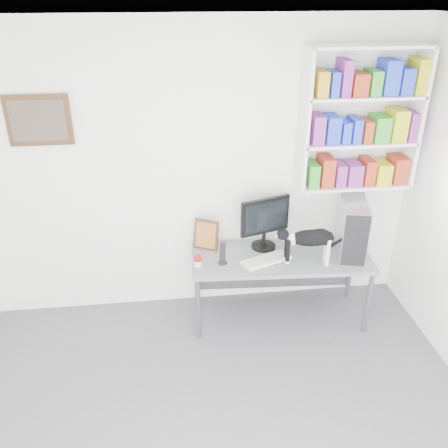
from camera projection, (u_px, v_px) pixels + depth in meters
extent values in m
cube|color=silver|center=(227.00, 43.00, 1.91)|extent=(4.00, 4.00, 0.01)
cube|color=white|center=(199.00, 175.00, 4.29)|extent=(4.00, 0.01, 2.70)
cube|color=white|center=(361.00, 120.00, 4.08)|extent=(1.03, 0.28, 1.24)
cube|color=#4F3319|center=(39.00, 120.00, 3.87)|extent=(0.52, 0.04, 0.42)
cube|color=gray|center=(279.00, 287.00, 4.48)|extent=(1.66, 0.73, 0.68)
cube|color=black|center=(264.00, 223.00, 4.35)|extent=(0.53, 0.37, 0.51)
cube|color=white|center=(266.00, 260.00, 4.23)|extent=(0.48, 0.32, 0.03)
cube|color=silver|center=(352.00, 228.00, 4.29)|extent=(0.33, 0.54, 0.50)
cylinder|color=black|center=(223.00, 253.00, 4.17)|extent=(0.12, 0.12, 0.21)
cube|color=#4F3319|center=(206.00, 234.00, 4.39)|extent=(0.25, 0.19, 0.29)
cylinder|color=#B20F16|center=(198.00, 261.00, 4.16)|extent=(0.08, 0.08, 0.10)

